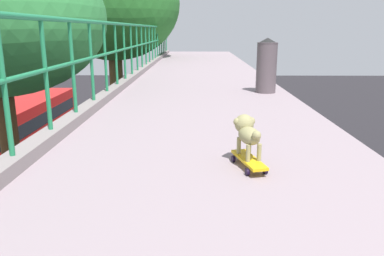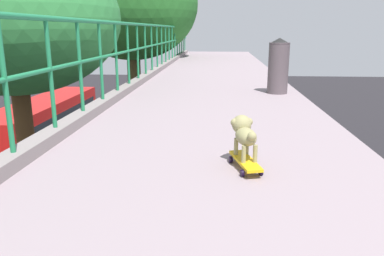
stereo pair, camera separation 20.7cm
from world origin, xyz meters
TOP-DOWN VIEW (x-y plane):
  - overpass_deck at (1.31, -0.00)m, footprint 3.23×36.57m
  - city_bus at (-8.84, 19.09)m, footprint 2.74×11.50m
  - roadside_tree_mid at (-2.64, 5.45)m, footprint 4.24×4.24m
  - roadside_tree_far at (-2.15, 13.86)m, footprint 5.38×5.38m
  - toy_skateboard at (1.68, 0.91)m, footprint 0.26×0.52m
  - small_dog at (1.67, 0.98)m, footprint 0.24×0.41m
  - litter_bin at (2.50, 4.85)m, footprint 0.37×0.37m

SIDE VIEW (x-z plane):
  - city_bus at x=-8.84m, z-range 0.22..3.39m
  - overpass_deck at x=1.31m, z-range 5.67..6.09m
  - toy_skateboard at x=1.68m, z-range 6.11..6.19m
  - small_dog at x=1.67m, z-range 6.21..6.55m
  - litter_bin at x=2.50m, z-range 6.10..7.07m
  - roadside_tree_mid at x=-2.64m, z-range 2.89..11.80m
  - roadside_tree_far at x=-2.15m, z-range 2.91..13.37m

